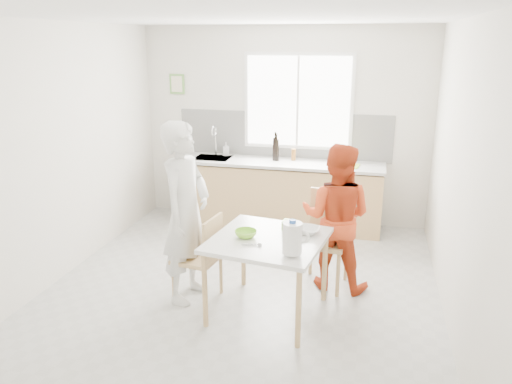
% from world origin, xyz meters
% --- Properties ---
extents(ground, '(4.50, 4.50, 0.00)m').
position_xyz_m(ground, '(0.00, 0.00, 0.00)').
color(ground, '#B7B7B2').
rests_on(ground, ground).
extents(room_shell, '(4.50, 4.50, 4.50)m').
position_xyz_m(room_shell, '(0.00, 0.00, 1.64)').
color(room_shell, silver).
rests_on(room_shell, ground).
extents(window, '(1.50, 0.06, 1.30)m').
position_xyz_m(window, '(0.20, 2.23, 1.70)').
color(window, white).
rests_on(window, room_shell).
extents(backsplash, '(3.00, 0.02, 0.65)m').
position_xyz_m(backsplash, '(0.00, 2.24, 1.23)').
color(backsplash, white).
rests_on(backsplash, room_shell).
extents(picture_frame, '(0.22, 0.03, 0.28)m').
position_xyz_m(picture_frame, '(-1.55, 2.23, 1.90)').
color(picture_frame, '#649C46').
rests_on(picture_frame, room_shell).
extents(kitchen_counter, '(2.84, 0.64, 1.37)m').
position_xyz_m(kitchen_counter, '(-0.00, 1.95, 0.42)').
color(kitchen_counter, tan).
rests_on(kitchen_counter, ground).
extents(dining_table, '(1.13, 1.13, 0.76)m').
position_xyz_m(dining_table, '(0.36, -0.40, 0.69)').
color(dining_table, white).
rests_on(dining_table, ground).
extents(chair_left, '(0.46, 0.46, 0.88)m').
position_xyz_m(chair_left, '(-0.32, -0.30, 0.49)').
color(chair_left, tan).
rests_on(chair_left, ground).
extents(chair_far, '(0.53, 0.53, 1.00)m').
position_xyz_m(chair_far, '(0.82, 0.36, 0.55)').
color(chair_far, tan).
rests_on(chair_far, ground).
extents(person_white, '(0.52, 0.71, 1.79)m').
position_xyz_m(person_white, '(-0.49, -0.28, 0.90)').
color(person_white, white).
rests_on(person_white, ground).
extents(person_red, '(0.82, 0.68, 1.53)m').
position_xyz_m(person_red, '(0.92, 0.30, 0.77)').
color(person_red, red).
rests_on(person_red, ground).
extents(bowl_green, '(0.23, 0.23, 0.06)m').
position_xyz_m(bowl_green, '(0.15, -0.42, 0.80)').
color(bowl_green, '#88D731').
rests_on(bowl_green, dining_table).
extents(bowl_white, '(0.26, 0.26, 0.06)m').
position_xyz_m(bowl_white, '(0.69, -0.20, 0.79)').
color(bowl_white, silver).
rests_on(bowl_white, dining_table).
extents(milk_jug, '(0.23, 0.17, 0.30)m').
position_xyz_m(milk_jug, '(0.64, -0.73, 0.92)').
color(milk_jug, white).
rests_on(milk_jug, dining_table).
extents(green_box, '(0.11, 0.11, 0.09)m').
position_xyz_m(green_box, '(0.50, -0.14, 0.81)').
color(green_box, '#6BBC2B').
rests_on(green_box, dining_table).
extents(spoon, '(0.16, 0.04, 0.01)m').
position_xyz_m(spoon, '(0.25, -0.61, 0.77)').
color(spoon, '#A5A5AA').
rests_on(spoon, dining_table).
extents(cutting_board, '(0.38, 0.29, 0.01)m').
position_xyz_m(cutting_board, '(0.90, 1.90, 0.93)').
color(cutting_board, '#96BE2B').
rests_on(cutting_board, kitchen_counter).
extents(wine_bottle_a, '(0.07, 0.07, 0.32)m').
position_xyz_m(wine_bottle_a, '(-0.06, 2.00, 1.08)').
color(wine_bottle_a, black).
rests_on(wine_bottle_a, kitchen_counter).
extents(wine_bottle_b, '(0.07, 0.07, 0.30)m').
position_xyz_m(wine_bottle_b, '(-0.04, 1.99, 1.07)').
color(wine_bottle_b, black).
rests_on(wine_bottle_b, kitchen_counter).
extents(jar_amber, '(0.06, 0.06, 0.16)m').
position_xyz_m(jar_amber, '(0.18, 2.05, 1.00)').
color(jar_amber, brown).
rests_on(jar_amber, kitchen_counter).
extents(soap_bottle, '(0.11, 0.11, 0.19)m').
position_xyz_m(soap_bottle, '(-0.81, 2.14, 1.01)').
color(soap_bottle, '#999999').
rests_on(soap_bottle, kitchen_counter).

